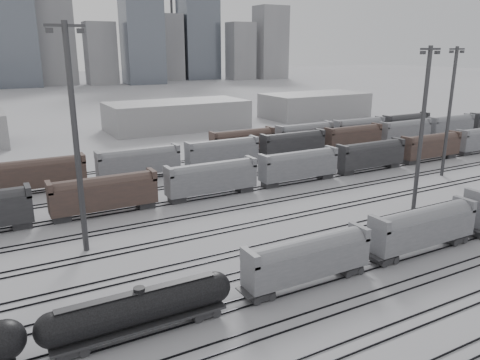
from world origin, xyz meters
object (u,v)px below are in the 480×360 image
hopper_car_a (308,257)px  hopper_car_b (423,226)px  tank_car_b (140,308)px  light_mast_c (422,127)px

hopper_car_a → hopper_car_b: hopper_car_b is taller
tank_car_b → hopper_car_a: 17.16m
light_mast_c → hopper_car_a: bearing=-158.7°
tank_car_b → light_mast_c: bearing=13.5°
tank_car_b → light_mast_c: (44.58, 10.68, 10.06)m
hopper_car_a → light_mast_c: size_ratio=0.60×
hopper_car_a → hopper_car_b: size_ratio=0.94×
hopper_car_a → hopper_car_b: (16.51, 0.00, 0.18)m
hopper_car_a → hopper_car_b: 16.51m
tank_car_b → hopper_car_b: hopper_car_b is taller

